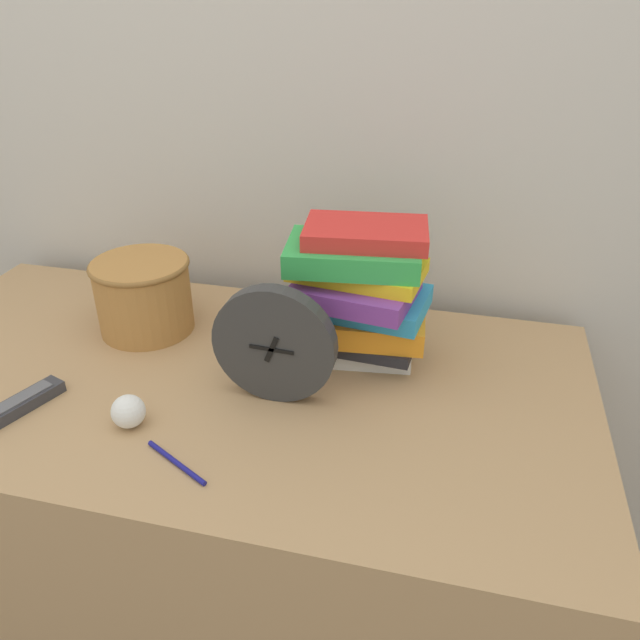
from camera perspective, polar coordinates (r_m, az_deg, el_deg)
wall_back at (r=1.36m, az=-3.89°, el=20.28°), size 6.00×0.04×2.40m
desk at (r=1.40m, az=-8.01°, el=-18.14°), size 1.34×0.69×0.77m
desk_clock at (r=1.03m, az=-4.22°, el=-2.30°), size 0.21×0.03×0.21m
book_stack at (r=1.12m, az=3.74°, el=2.52°), size 0.26×0.21×0.26m
basket at (r=1.29m, az=-15.84°, el=2.36°), size 0.19×0.19×0.15m
tv_remote at (r=1.16m, az=-25.74°, el=-6.95°), size 0.09×0.16×0.02m
crumpled_paper_ball at (r=1.05m, az=-17.12°, el=-7.99°), size 0.05×0.05×0.05m
pen at (r=0.97m, az=-13.00°, el=-12.58°), size 0.12×0.07×0.01m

